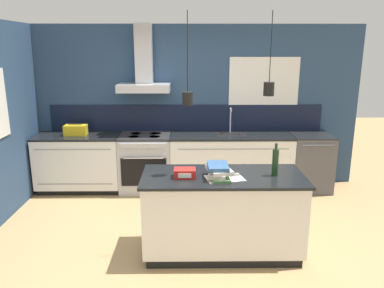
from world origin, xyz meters
The scene contains 12 objects.
ground_plane centered at (0.00, 0.00, 0.00)m, with size 16.00×16.00×0.00m, color tan.
wall_back centered at (-0.03, 2.00, 1.35)m, with size 5.60×2.29×2.60m.
counter_run_left centered at (-1.71, 1.69, 0.46)m, with size 1.33×0.64×0.91m.
counter_run_sink centered at (0.71, 1.69, 0.46)m, with size 1.93×0.64×1.31m.
oven_range centered at (-0.65, 1.69, 0.46)m, with size 0.81×0.66×0.91m.
dishwasher centered at (1.98, 1.69, 0.46)m, with size 0.63×0.65×0.91m.
kitchen_island centered at (0.41, -0.23, 0.46)m, with size 1.76×0.78×0.91m.
bottle_on_island centered at (0.96, -0.24, 1.06)m, with size 0.07×0.07×0.36m.
book_stack centered at (0.35, -0.31, 0.99)m, with size 0.29×0.37×0.15m.
red_supply_box centered at (-0.01, -0.29, 0.96)m, with size 0.23×0.17×0.09m.
paper_pile centered at (0.41, -0.33, 0.91)m, with size 0.44×0.33×0.01m.
yellow_toolbox centered at (-1.73, 1.69, 0.99)m, with size 0.34×0.18×0.19m.
Camera 1 is at (0.03, -4.04, 2.25)m, focal length 35.00 mm.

